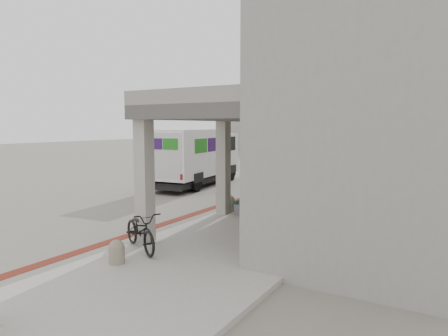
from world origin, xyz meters
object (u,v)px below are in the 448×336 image
Objects in this scene: fedex_truck at (196,156)px; utility_cabinet at (331,193)px; bicycle_black at (140,230)px; bench at (247,202)px.

fedex_truck is 8.37m from utility_cabinet.
fedex_truck is at bearing 55.96° from bicycle_black.
utility_cabinet reaches higher than bench.
utility_cabinet is at bearing 33.27° from bench.
bicycle_black is (5.44, -10.24, -0.98)m from fedex_truck.
bench is (5.54, -4.82, -1.15)m from fedex_truck.
bicycle_black reaches higher than bench.
utility_cabinet is (2.40, 2.36, 0.18)m from bench.
fedex_truck reaches higher than bicycle_black.
fedex_truck is 3.68× the size of bench.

